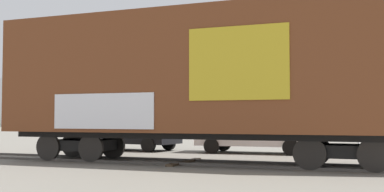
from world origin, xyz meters
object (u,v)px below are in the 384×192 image
(freight_car, at_px, (199,76))
(parked_car_black, at_px, (131,130))
(parked_car_white, at_px, (253,133))
(flagpole, at_px, (355,55))

(freight_car, height_order, parked_car_black, freight_car)
(parked_car_black, xyz_separation_m, parked_car_white, (5.68, -0.16, -0.05))
(freight_car, relative_size, parked_car_white, 2.78)
(parked_car_black, relative_size, parked_car_white, 0.97)
(flagpole, bearing_deg, parked_car_white, -118.42)
(parked_car_black, bearing_deg, flagpole, 37.25)
(flagpole, relative_size, parked_car_black, 1.75)
(parked_car_black, bearing_deg, parked_car_white, -1.61)
(parked_car_black, distance_m, parked_car_white, 5.68)
(freight_car, distance_m, parked_car_black, 7.55)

